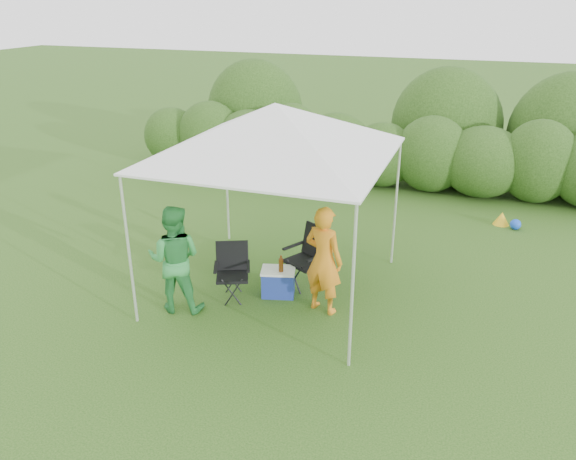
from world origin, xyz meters
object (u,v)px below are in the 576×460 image
(chair_left, at_px, (232,268))
(woman, at_px, (175,259))
(man, at_px, (324,260))
(cooler, at_px, (278,282))
(chair_right, at_px, (310,253))
(canopy, at_px, (275,130))

(chair_left, distance_m, woman, 0.89)
(man, bearing_deg, woman, 34.03)
(chair_left, distance_m, cooler, 0.72)
(chair_right, bearing_deg, chair_left, -113.91)
(chair_left, bearing_deg, cooler, -0.21)
(man, bearing_deg, cooler, 0.86)
(canopy, height_order, chair_left, canopy)
(chair_right, height_order, cooler, chair_right)
(chair_left, xyz_separation_m, woman, (-0.59, -0.58, 0.31))
(canopy, distance_m, chair_left, 2.10)
(canopy, relative_size, chair_left, 3.71)
(canopy, distance_m, cooler, 2.26)
(chair_right, xyz_separation_m, chair_left, (-0.97, -0.72, -0.06))
(cooler, bearing_deg, canopy, 103.47)
(woman, bearing_deg, chair_right, -153.54)
(chair_left, xyz_separation_m, cooler, (0.62, 0.26, -0.26))
(chair_right, relative_size, cooler, 1.64)
(chair_right, bearing_deg, woman, -110.86)
(canopy, relative_size, woman, 1.98)
(chair_left, height_order, man, man)
(chair_left, bearing_deg, man, -20.55)
(woman, bearing_deg, chair_left, -149.11)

